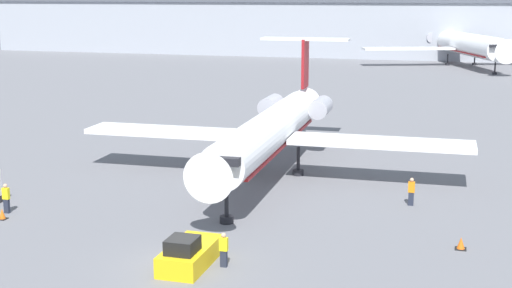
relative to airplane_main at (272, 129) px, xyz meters
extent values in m
plane|color=slate|center=(0.37, -18.21, -3.44)|extent=(600.00, 600.00, 0.00)
cube|color=#9EA3AD|center=(0.37, 101.79, 2.06)|extent=(180.00, 16.00, 11.00)
cylinder|color=white|center=(0.03, -0.98, 0.01)|extent=(3.33, 22.14, 2.75)
cone|color=white|center=(0.35, -13.11, 0.01)|extent=(2.80, 2.27, 2.75)
cube|color=black|center=(0.32, -12.23, 0.49)|extent=(2.35, 0.76, 0.44)
cone|color=white|center=(-0.30, 11.57, 0.01)|extent=(2.55, 3.09, 2.47)
cube|color=maroon|center=(0.03, -0.98, -0.89)|extent=(2.99, 19.92, 0.20)
cube|color=white|center=(7.65, 0.33, -0.61)|extent=(12.64, 3.49, 0.36)
cube|color=white|center=(-7.65, -0.07, -0.61)|extent=(12.64, 3.49, 0.36)
cylinder|color=#ADADB7|center=(1.85, 8.35, 0.35)|extent=(1.62, 3.20, 1.54)
cylinder|color=#ADADB7|center=(-2.28, 8.24, 0.35)|extent=(1.62, 3.20, 1.54)
cube|color=maroon|center=(-0.32, 12.17, 3.47)|extent=(0.30, 2.21, 4.19)
cube|color=white|center=(-0.32, 12.17, 5.57)|extent=(7.58, 2.00, 0.20)
cylinder|color=black|center=(0.29, -11.01, -2.40)|extent=(0.24, 0.24, 2.07)
cylinder|color=black|center=(0.29, -11.01, -3.24)|extent=(0.80, 0.80, 0.40)
cylinder|color=black|center=(-1.80, 0.68, -2.40)|extent=(0.24, 0.24, 2.07)
cylinder|color=black|center=(-1.80, 0.68, -3.24)|extent=(0.80, 0.80, 0.40)
cylinder|color=black|center=(1.77, 0.77, -2.40)|extent=(0.24, 0.24, 2.07)
cylinder|color=black|center=(1.77, 0.77, -3.24)|extent=(0.80, 0.80, 0.40)
cube|color=yellow|center=(0.66, -17.65, -2.95)|extent=(1.94, 4.14, 0.99)
cube|color=black|center=(0.66, -18.56, -2.10)|extent=(1.35, 1.49, 0.70)
cube|color=black|center=(0.66, -15.66, -3.10)|extent=(1.74, 0.30, 0.59)
cube|color=#232838|center=(2.28, -17.37, -3.03)|extent=(0.32, 0.20, 0.82)
cube|color=yellow|center=(2.28, -17.37, -2.30)|extent=(0.40, 0.24, 0.65)
sphere|color=tan|center=(2.28, -17.37, -1.86)|extent=(0.24, 0.24, 0.24)
cube|color=#232838|center=(10.13, -4.58, -3.02)|extent=(0.32, 0.20, 0.84)
cube|color=orange|center=(10.13, -4.58, -2.26)|extent=(0.40, 0.24, 0.67)
sphere|color=tan|center=(10.13, -4.58, -1.81)|extent=(0.25, 0.25, 0.25)
cube|color=#232838|center=(-12.88, -12.91, -3.01)|extent=(0.32, 0.20, 0.87)
cube|color=yellow|center=(-12.88, -12.91, -2.23)|extent=(0.40, 0.24, 0.69)
sphere|color=tan|center=(-12.88, -12.91, -1.76)|extent=(0.25, 0.25, 0.25)
cube|color=black|center=(-12.42, -14.01, -3.42)|extent=(0.51, 0.51, 0.04)
cone|color=orange|center=(-12.42, -14.01, -3.10)|extent=(0.36, 0.36, 0.60)
cube|color=black|center=(13.17, -11.70, -3.42)|extent=(0.58, 0.58, 0.04)
cone|color=orange|center=(13.17, -11.70, -3.10)|extent=(0.41, 0.41, 0.60)
cylinder|color=white|center=(13.00, 85.05, 0.55)|extent=(13.63, 27.91, 3.87)
cone|color=white|center=(18.55, 70.33, 0.55)|extent=(4.72, 4.27, 3.87)
cube|color=black|center=(18.11, 71.49, 1.23)|extent=(3.33, 1.82, 0.44)
cone|color=white|center=(7.25, 100.32, 0.55)|extent=(4.77, 5.22, 3.49)
cube|color=maroon|center=(13.00, 85.05, -0.71)|extent=(12.26, 25.12, 0.20)
cube|color=white|center=(3.08, 82.83, -0.32)|extent=(16.35, 8.73, 0.36)
cylinder|color=#ADADB7|center=(11.46, 97.20, 1.03)|extent=(2.93, 3.51, 2.00)
cylinder|color=#ADADB7|center=(6.15, 95.20, 1.03)|extent=(2.93, 3.51, 2.00)
cube|color=maroon|center=(6.95, 101.11, 4.99)|extent=(1.00, 2.14, 5.00)
cube|color=white|center=(6.95, 101.11, 7.49)|extent=(9.06, 4.86, 0.20)
cylinder|color=black|center=(17.65, 72.72, -2.42)|extent=(0.24, 0.24, 2.05)
cylinder|color=black|center=(17.65, 72.72, -3.24)|extent=(0.80, 0.80, 0.40)
cylinder|color=black|center=(9.93, 86.05, -2.42)|extent=(0.24, 0.24, 2.05)
cylinder|color=black|center=(9.93, 86.05, -3.24)|extent=(0.80, 0.80, 0.40)
cylinder|color=black|center=(14.65, 87.83, -2.42)|extent=(0.24, 0.24, 2.05)
cylinder|color=black|center=(14.65, 87.83, -3.24)|extent=(0.80, 0.80, 0.40)
camera|label=1|loc=(12.76, -47.81, 9.40)|focal=50.00mm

